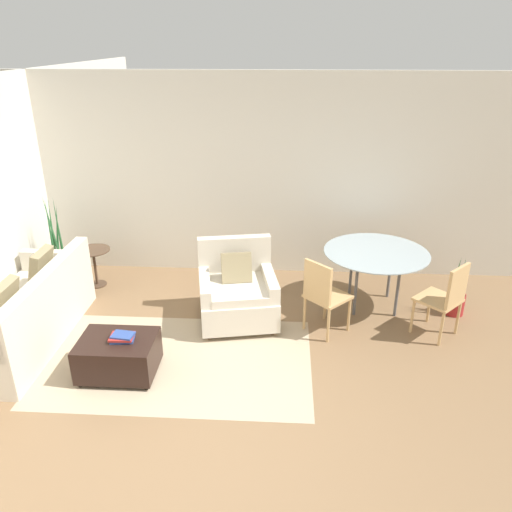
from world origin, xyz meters
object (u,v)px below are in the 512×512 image
(armchair, at_px, (237,293))
(potted_plant, at_px, (59,266))
(dining_table, at_px, (376,257))
(book_stack, at_px, (122,337))
(side_table, at_px, (94,260))
(ottoman, at_px, (118,355))
(tv_remote_primary, at_px, (119,334))
(dining_chair_near_left, at_px, (323,292))
(dining_chair_near_right, at_px, (446,296))
(potted_plant_small, at_px, (455,299))
(couch, at_px, (25,317))

(armchair, bearing_deg, potted_plant, 163.08)
(potted_plant, bearing_deg, dining_table, -4.42)
(book_stack, xyz_separation_m, side_table, (-0.98, 1.91, -0.06))
(potted_plant, bearing_deg, side_table, 3.02)
(ottoman, relative_size, potted_plant, 0.57)
(book_stack, xyz_separation_m, tv_remote_primary, (-0.07, 0.09, -0.03))
(dining_table, xyz_separation_m, dining_chair_near_left, (-0.67, -0.67, -0.15))
(armchair, xyz_separation_m, potted_plant, (-2.49, 0.76, -0.06))
(book_stack, distance_m, dining_chair_near_right, 3.47)
(armchair, xyz_separation_m, potted_plant_small, (2.64, 0.29, -0.16))
(dining_chair_near_right, relative_size, potted_plant_small, 1.20)
(potted_plant, distance_m, dining_chair_near_right, 4.93)
(book_stack, relative_size, dining_chair_near_left, 0.27)
(book_stack, relative_size, dining_chair_near_right, 0.27)
(dining_table, distance_m, potted_plant_small, 1.10)
(armchair, xyz_separation_m, side_table, (-2.01, 0.78, 0.02))
(book_stack, bearing_deg, couch, 157.40)
(couch, xyz_separation_m, dining_chair_near_left, (3.27, 0.37, 0.22))
(ottoman, relative_size, dining_table, 0.59)
(book_stack, height_order, potted_plant_small, potted_plant_small)
(side_table, height_order, dining_table, dining_table)
(dining_chair_near_left, bearing_deg, dining_chair_near_right, 0.00)
(dining_chair_near_left, bearing_deg, book_stack, -156.02)
(dining_chair_near_right, xyz_separation_m, potted_plant_small, (0.31, 0.53, -0.32))
(side_table, bearing_deg, armchair, -21.29)
(ottoman, height_order, potted_plant, potted_plant)
(couch, bearing_deg, book_stack, -22.60)
(dining_table, xyz_separation_m, dining_chair_near_right, (0.67, -0.67, -0.15))
(ottoman, distance_m, dining_chair_near_left, 2.27)
(book_stack, distance_m, dining_chair_near_left, 2.20)
(potted_plant, bearing_deg, tv_remote_primary, -52.08)
(side_table, relative_size, dining_chair_near_left, 0.58)
(couch, xyz_separation_m, dining_chair_near_right, (4.62, 0.37, 0.22))
(armchair, bearing_deg, dining_chair_near_left, -13.62)
(dining_table, height_order, potted_plant_small, potted_plant_small)
(tv_remote_primary, bearing_deg, ottoman, -87.06)
(armchair, relative_size, tv_remote_primary, 6.65)
(ottoman, distance_m, tv_remote_primary, 0.21)
(couch, xyz_separation_m, ottoman, (1.20, -0.53, -0.08))
(tv_remote_primary, distance_m, potted_plant_small, 3.96)
(couch, height_order, armchair, armchair)
(ottoman, xyz_separation_m, potted_plant_small, (3.73, 1.42, -0.02))
(ottoman, xyz_separation_m, book_stack, (0.06, -0.00, 0.21))
(book_stack, relative_size, potted_plant, 0.18)
(ottoman, relative_size, side_table, 1.43)
(armchair, bearing_deg, side_table, 158.71)
(dining_chair_near_right, bearing_deg, ottoman, -165.39)
(potted_plant, bearing_deg, book_stack, -52.17)
(book_stack, height_order, potted_plant, potted_plant)
(book_stack, xyz_separation_m, dining_chair_near_left, (2.01, 0.89, 0.09))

